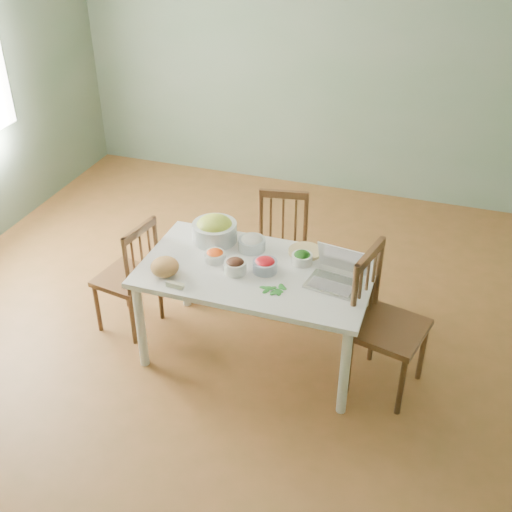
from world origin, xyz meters
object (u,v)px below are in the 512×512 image
(chair_left, at_px, (126,275))
(dining_table, at_px, (256,312))
(chair_right, at_px, (391,326))
(laptop, at_px, (334,271))
(bread_boule, at_px, (165,267))
(chair_far, at_px, (280,254))
(bowl_squash, at_px, (215,229))

(chair_left, bearing_deg, dining_table, 99.18)
(chair_left, relative_size, chair_right, 0.89)
(chair_right, xyz_separation_m, laptop, (-0.38, 0.02, 0.31))
(bread_boule, bearing_deg, chair_far, 58.85)
(chair_right, bearing_deg, bowl_squash, 90.56)
(dining_table, distance_m, chair_right, 0.89)
(chair_far, height_order, chair_left, chair_far)
(chair_far, xyz_separation_m, bread_boule, (-0.50, -0.83, 0.31))
(chair_right, distance_m, bowl_squash, 1.32)
(chair_right, bearing_deg, laptop, 100.29)
(bread_boule, xyz_separation_m, bowl_squash, (0.14, 0.49, 0.03))
(chair_right, bearing_deg, bread_boule, 111.54)
(dining_table, bearing_deg, chair_right, -2.56)
(chair_far, height_order, bread_boule, chair_far)
(chair_far, xyz_separation_m, chair_left, (-0.94, -0.59, -0.01))
(bowl_squash, bearing_deg, bread_boule, -106.05)
(chair_far, distance_m, chair_left, 1.11)
(chair_far, xyz_separation_m, chair_right, (0.89, -0.63, 0.05))
(bread_boule, height_order, laptop, laptop)
(bowl_squash, bearing_deg, chair_far, 43.62)
(chair_left, distance_m, bowl_squash, 0.72)
(chair_left, xyz_separation_m, chair_right, (1.83, -0.04, 0.05))
(chair_left, bearing_deg, laptop, 98.58)
(chair_right, height_order, bread_boule, chair_right)
(bread_boule, bearing_deg, dining_table, 24.49)
(bowl_squash, relative_size, laptop, 0.97)
(dining_table, height_order, chair_left, chair_left)
(chair_left, bearing_deg, chair_far, 131.54)
(dining_table, distance_m, laptop, 0.67)
(chair_right, bearing_deg, dining_table, 100.96)
(chair_left, height_order, bowl_squash, bowl_squash)
(chair_far, bearing_deg, chair_right, -45.79)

